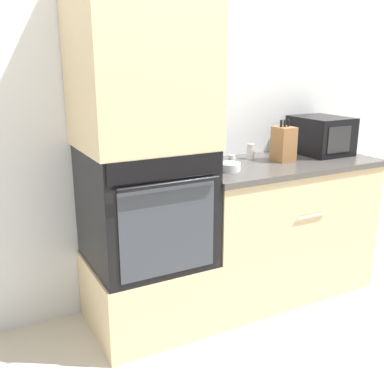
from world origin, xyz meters
TOP-DOWN VIEW (x-y plane):
  - ground_plane at (0.00, 0.00)m, footprint 12.00×12.00m
  - wall_back at (0.00, 0.63)m, footprint 8.00×0.05m
  - oven_cabinet_base at (-0.33, 0.30)m, footprint 0.66×0.60m
  - wall_oven at (-0.33, 0.30)m, footprint 0.63×0.64m
  - oven_cabinet_upper at (-0.33, 0.30)m, footprint 0.66×0.60m
  - counter_unit at (0.61, 0.30)m, footprint 1.23×0.63m
  - microwave at (1.00, 0.37)m, footprint 0.31×0.38m
  - knife_block at (0.62, 0.30)m, footprint 0.11×0.13m
  - bowl at (0.17, 0.23)m, footprint 0.13×0.13m
  - condiment_jar_near at (0.25, 0.33)m, footprint 0.04×0.04m
  - condiment_jar_mid at (0.08, 0.52)m, footprint 0.05×0.05m
  - condiment_jar_far at (0.47, 0.44)m, footprint 0.05×0.05m

SIDE VIEW (x-z plane):
  - ground_plane at x=0.00m, z-range 0.00..0.00m
  - oven_cabinet_base at x=-0.33m, z-range 0.00..0.41m
  - counter_unit at x=0.61m, z-range 0.00..0.89m
  - wall_oven at x=-0.33m, z-range 0.41..1.06m
  - bowl at x=0.17m, z-range 0.89..0.94m
  - condiment_jar_near at x=0.25m, z-range 0.89..0.96m
  - condiment_jar_far at x=0.47m, z-range 0.89..0.99m
  - condiment_jar_mid at x=0.08m, z-range 0.89..1.01m
  - knife_block at x=0.62m, z-range 0.87..1.13m
  - microwave at x=1.00m, z-range 0.89..1.14m
  - wall_back at x=0.00m, z-range 0.00..2.50m
  - oven_cabinet_upper at x=-0.33m, z-range 1.06..1.96m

